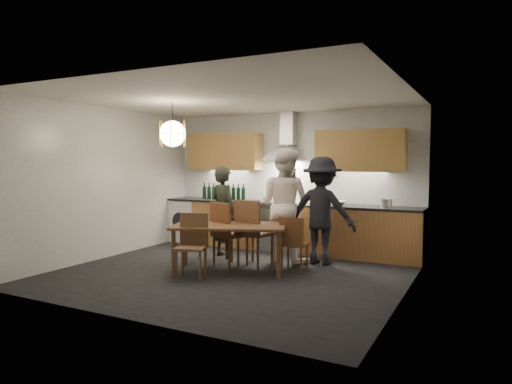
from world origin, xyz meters
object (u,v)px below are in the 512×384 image
at_px(dining_table, 229,230).
at_px(chair_back_left, 226,230).
at_px(person_left, 224,212).
at_px(wine_bottles, 223,192).
at_px(person_right, 322,211).
at_px(chair_front, 192,241).
at_px(stock_pot, 386,203).
at_px(person_mid, 285,205).
at_px(mixing_bowl, 338,203).

distance_m(dining_table, chair_back_left, 0.33).
height_order(person_left, wine_bottles, person_left).
height_order(dining_table, person_right, person_right).
bearing_deg(chair_front, stock_pot, 26.52).
height_order(person_mid, person_right, person_mid).
bearing_deg(person_left, chair_back_left, 147.29).
distance_m(chair_back_left, stock_pot, 2.74).
relative_size(chair_back_left, person_right, 0.59).
relative_size(dining_table, mixing_bowl, 6.25).
relative_size(stock_pot, wine_bottles, 0.19).
bearing_deg(mixing_bowl, stock_pot, 1.27).
xyz_separation_m(chair_back_left, stock_pot, (2.16, 1.65, 0.38)).
bearing_deg(dining_table, person_mid, 45.41).
bearing_deg(stock_pot, mixing_bowl, -178.73).
bearing_deg(wine_bottles, person_left, -58.24).
distance_m(person_right, mixing_bowl, 0.75).
xyz_separation_m(dining_table, person_right, (1.07, 1.13, 0.24)).
height_order(dining_table, chair_back_left, chair_back_left).
distance_m(mixing_bowl, wine_bottles, 2.38).
distance_m(stock_pot, wine_bottles, 3.22).
relative_size(dining_table, person_mid, 1.00).
xyz_separation_m(dining_table, wine_bottles, (-1.27, 1.92, 0.43)).
relative_size(mixing_bowl, wine_bottles, 0.30).
distance_m(chair_front, wine_bottles, 2.70).
bearing_deg(person_mid, person_left, 20.07).
distance_m(person_right, stock_pot, 1.16).
relative_size(dining_table, wine_bottles, 1.89).
bearing_deg(dining_table, person_left, 103.71).
height_order(chair_back_left, wine_bottles, wine_bottles).
bearing_deg(chair_front, person_left, 82.05).
bearing_deg(person_left, stock_pot, -134.40).
height_order(person_right, mixing_bowl, person_right).
xyz_separation_m(chair_back_left, chair_front, (-0.09, -0.79, -0.06)).
height_order(chair_back_left, person_left, person_left).
bearing_deg(person_mid, mixing_bowl, -120.62).
distance_m(person_mid, mixing_bowl, 1.04).
distance_m(dining_table, person_mid, 1.20).
bearing_deg(stock_pot, chair_front, -132.66).
distance_m(chair_back_left, chair_front, 0.80).
bearing_deg(person_right, chair_front, 51.01).
height_order(mixing_bowl, stock_pot, stock_pot).
bearing_deg(stock_pot, person_mid, -151.23).
distance_m(dining_table, chair_front, 0.62).
xyz_separation_m(chair_front, person_mid, (0.74, 1.61, 0.42)).
xyz_separation_m(person_right, stock_pot, (0.88, 0.76, 0.09)).
distance_m(person_left, person_mid, 1.09).
xyz_separation_m(person_mid, person_right, (0.63, 0.06, -0.07)).
distance_m(mixing_bowl, stock_pot, 0.84).
height_order(dining_table, mixing_bowl, mixing_bowl).
relative_size(person_mid, person_right, 1.08).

